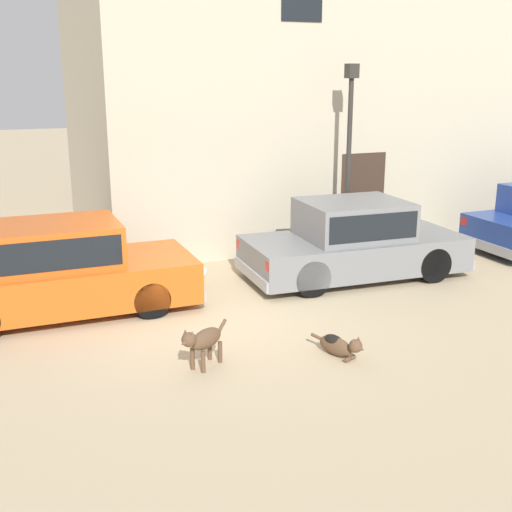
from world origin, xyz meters
TOP-DOWN VIEW (x-y plane):
  - ground_plane at (0.00, 0.00)m, footprint 80.00×80.00m
  - parked_sedan_nearest at (-2.10, 1.22)m, footprint 4.43×1.83m
  - parked_sedan_second at (3.30, 1.12)m, footprint 4.38×2.04m
  - apartment_block at (7.08, 6.37)m, footprint 15.95×6.51m
  - stray_dog_spotted at (-0.62, -1.68)m, footprint 0.84×0.61m
  - stray_dog_tan at (1.23, -2.05)m, footprint 0.41×0.90m
  - street_lamp at (3.84, 2.34)m, footprint 0.22×0.22m

SIDE VIEW (x-z plane):
  - ground_plane at x=0.00m, z-range 0.00..0.00m
  - stray_dog_tan at x=1.23m, z-range -0.02..0.36m
  - stray_dog_spotted at x=-0.62m, z-range 0.08..0.71m
  - parked_sedan_second at x=3.30m, z-range -0.02..1.47m
  - parked_sedan_nearest at x=-2.10m, z-range -0.01..1.49m
  - street_lamp at x=3.84m, z-range 0.54..4.52m
  - apartment_block at x=7.08m, z-range 0.00..7.91m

